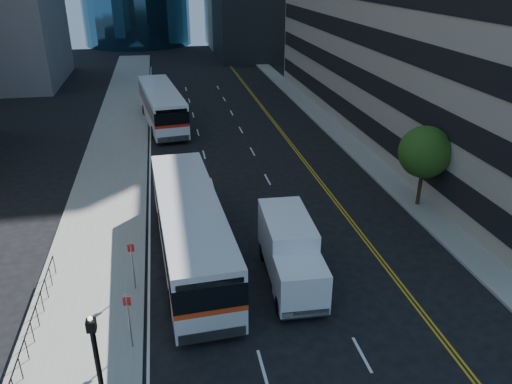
{
  "coord_description": "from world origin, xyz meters",
  "views": [
    {
      "loc": [
        -6.46,
        -18.2,
        14.02
      ],
      "look_at": [
        -1.87,
        5.98,
        2.8
      ],
      "focal_mm": 35.0,
      "sensor_mm": 36.0,
      "label": 1
    }
  ],
  "objects_px": {
    "bus_front": "(190,228)",
    "bus_rear": "(162,105)",
    "lamp_post": "(99,373)",
    "box_truck": "(290,252)",
    "street_tree": "(425,152)"
  },
  "relations": [
    {
      "from": "street_tree",
      "to": "lamp_post",
      "type": "height_order",
      "value": "street_tree"
    },
    {
      "from": "street_tree",
      "to": "box_truck",
      "type": "xyz_separation_m",
      "value": [
        -10.06,
        -6.5,
        -2.03
      ]
    },
    {
      "from": "lamp_post",
      "to": "box_truck",
      "type": "height_order",
      "value": "lamp_post"
    },
    {
      "from": "bus_front",
      "to": "bus_rear",
      "type": "relative_size",
      "value": 1.0
    },
    {
      "from": "bus_front",
      "to": "box_truck",
      "type": "xyz_separation_m",
      "value": [
        4.53,
        -2.7,
        -0.29
      ]
    },
    {
      "from": "lamp_post",
      "to": "street_tree",
      "type": "bearing_deg",
      "value": 37.87
    },
    {
      "from": "lamp_post",
      "to": "bus_front",
      "type": "xyz_separation_m",
      "value": [
        3.41,
        10.2,
        -0.82
      ]
    },
    {
      "from": "bus_rear",
      "to": "lamp_post",
      "type": "bearing_deg",
      "value": -100.63
    },
    {
      "from": "street_tree",
      "to": "box_truck",
      "type": "height_order",
      "value": "street_tree"
    },
    {
      "from": "street_tree",
      "to": "lamp_post",
      "type": "bearing_deg",
      "value": -142.13
    },
    {
      "from": "bus_rear",
      "to": "bus_front",
      "type": "bearing_deg",
      "value": -94.43
    },
    {
      "from": "street_tree",
      "to": "bus_front",
      "type": "bearing_deg",
      "value": -165.39
    },
    {
      "from": "lamp_post",
      "to": "bus_front",
      "type": "bearing_deg",
      "value": 71.53
    },
    {
      "from": "box_truck",
      "to": "lamp_post",
      "type": "bearing_deg",
      "value": -134.28
    },
    {
      "from": "street_tree",
      "to": "lamp_post",
      "type": "relative_size",
      "value": 1.12
    }
  ]
}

